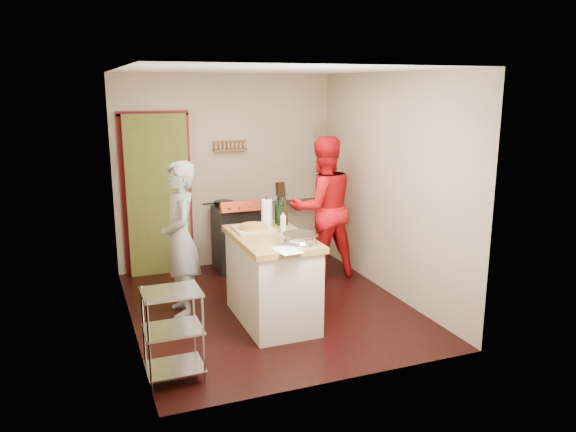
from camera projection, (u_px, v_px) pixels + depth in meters
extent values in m
plane|color=black|center=(270.00, 307.00, 6.35)|extent=(3.50, 3.50, 0.00)
cube|color=tan|center=(226.00, 171.00, 7.64)|extent=(3.00, 0.04, 2.60)
cube|color=#565B23|center=(156.00, 194.00, 7.41)|extent=(0.80, 0.40, 2.10)
cube|color=maroon|center=(124.00, 197.00, 7.20)|extent=(0.06, 0.06, 2.10)
cube|color=maroon|center=(189.00, 192.00, 7.50)|extent=(0.06, 0.06, 2.10)
cube|color=maroon|center=(153.00, 113.00, 7.11)|extent=(0.90, 0.06, 0.06)
cube|color=brown|center=(230.00, 150.00, 7.55)|extent=(0.46, 0.09, 0.03)
cube|color=brown|center=(230.00, 145.00, 7.57)|extent=(0.46, 0.02, 0.12)
cube|color=olive|center=(230.00, 146.00, 7.54)|extent=(0.42, 0.04, 0.07)
cube|color=tan|center=(294.00, 197.00, 7.98)|extent=(0.80, 0.18, 0.04)
cube|color=black|center=(281.00, 189.00, 7.88)|extent=(0.10, 0.14, 0.22)
cube|color=tan|center=(125.00, 204.00, 5.53)|extent=(0.04, 3.50, 2.60)
cube|color=tan|center=(389.00, 185.00, 6.58)|extent=(0.04, 3.50, 2.60)
cube|color=white|center=(268.00, 69.00, 5.76)|extent=(3.00, 3.50, 0.02)
cube|color=black|center=(238.00, 241.00, 7.58)|extent=(0.60, 0.55, 0.80)
cube|color=black|center=(237.00, 209.00, 7.48)|extent=(0.60, 0.55, 0.06)
cube|color=maroon|center=(243.00, 207.00, 7.20)|extent=(0.60, 0.15, 0.17)
cylinder|color=black|center=(224.00, 203.00, 7.53)|extent=(0.26, 0.26, 0.05)
cylinder|color=silver|center=(149.00, 348.00, 4.48)|extent=(0.02, 0.02, 0.80)
cylinder|color=silver|center=(204.00, 339.00, 4.63)|extent=(0.02, 0.02, 0.80)
cylinder|color=silver|center=(144.00, 330.00, 4.81)|extent=(0.02, 0.02, 0.80)
cylinder|color=silver|center=(195.00, 322.00, 4.96)|extent=(0.02, 0.02, 0.80)
cube|color=silver|center=(175.00, 367.00, 4.79)|extent=(0.48, 0.40, 0.02)
cube|color=silver|center=(173.00, 329.00, 4.71)|extent=(0.48, 0.40, 0.02)
cube|color=silver|center=(171.00, 292.00, 4.63)|extent=(0.48, 0.40, 0.02)
cube|color=beige|center=(272.00, 281.00, 5.89)|extent=(0.67, 1.18, 0.87)
cube|color=#A1793D|center=(272.00, 238.00, 5.79)|extent=(0.73, 1.24, 0.06)
cube|color=tan|center=(253.00, 229.00, 6.00)|extent=(0.40, 0.40, 0.02)
cylinder|color=gold|center=(253.00, 227.00, 6.00)|extent=(0.32, 0.32, 0.02)
ellipsoid|color=silver|center=(300.00, 239.00, 5.44)|extent=(0.35, 0.35, 0.11)
cylinder|color=white|center=(267.00, 212.00, 6.21)|extent=(0.12, 0.12, 0.28)
cylinder|color=silver|center=(283.00, 224.00, 5.93)|extent=(0.06, 0.06, 0.17)
cube|color=white|center=(287.00, 250.00, 5.26)|extent=(0.24, 0.32, 0.00)
cylinder|color=black|center=(278.00, 210.00, 6.27)|extent=(0.08, 0.08, 0.31)
cylinder|color=black|center=(285.00, 211.00, 6.20)|extent=(0.08, 0.08, 0.31)
cylinder|color=black|center=(280.00, 211.00, 6.18)|extent=(0.08, 0.08, 0.31)
imported|color=#A6A6AA|center=(180.00, 239.00, 6.00)|extent=(0.42, 0.62, 1.68)
imported|color=red|center=(323.00, 208.00, 7.20)|extent=(0.90, 0.71, 1.83)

